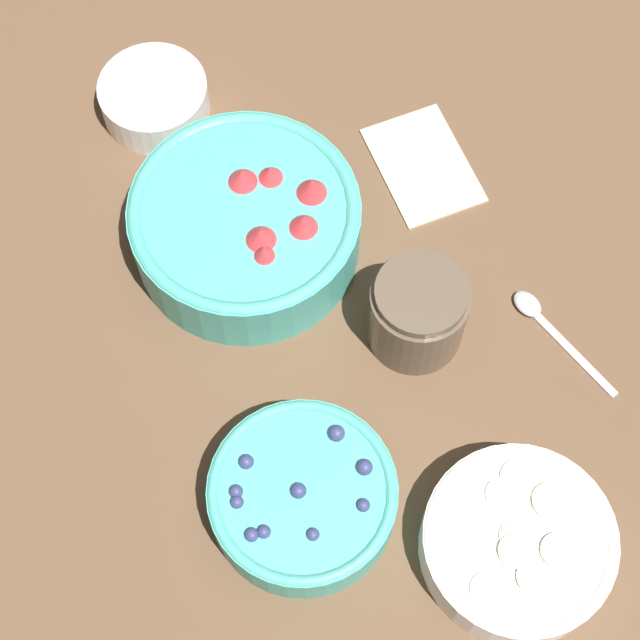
{
  "coord_description": "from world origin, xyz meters",
  "views": [
    {
      "loc": [
        0.47,
        -0.03,
        0.96
      ],
      "look_at": [
        0.05,
        -0.02,
        0.04
      ],
      "focal_mm": 60.0,
      "sensor_mm": 36.0,
      "label": 1
    }
  ],
  "objects_px": {
    "jar_chocolate": "(417,314)",
    "bowl_blueberries": "(303,496)",
    "bowl_cream": "(154,95)",
    "bowl_strawberries": "(246,223)",
    "bowl_bananas": "(518,542)"
  },
  "relations": [
    {
      "from": "jar_chocolate",
      "to": "bowl_blueberries",
      "type": "bearing_deg",
      "value": -34.0
    },
    {
      "from": "bowl_blueberries",
      "to": "bowl_cream",
      "type": "relative_size",
      "value": 1.46
    },
    {
      "from": "bowl_strawberries",
      "to": "bowl_cream",
      "type": "distance_m",
      "value": 0.19
    },
    {
      "from": "bowl_blueberries",
      "to": "bowl_cream",
      "type": "height_order",
      "value": "bowl_blueberries"
    },
    {
      "from": "bowl_cream",
      "to": "jar_chocolate",
      "type": "height_order",
      "value": "jar_chocolate"
    },
    {
      "from": "bowl_blueberries",
      "to": "bowl_bananas",
      "type": "relative_size",
      "value": 0.99
    },
    {
      "from": "bowl_bananas",
      "to": "bowl_cream",
      "type": "relative_size",
      "value": 1.47
    },
    {
      "from": "bowl_strawberries",
      "to": "jar_chocolate",
      "type": "height_order",
      "value": "bowl_strawberries"
    },
    {
      "from": "bowl_bananas",
      "to": "jar_chocolate",
      "type": "bearing_deg",
      "value": -161.61
    },
    {
      "from": "bowl_cream",
      "to": "jar_chocolate",
      "type": "relative_size",
      "value": 1.23
    },
    {
      "from": "bowl_strawberries",
      "to": "jar_chocolate",
      "type": "distance_m",
      "value": 0.19
    },
    {
      "from": "bowl_bananas",
      "to": "bowl_cream",
      "type": "distance_m",
      "value": 0.59
    },
    {
      "from": "bowl_blueberries",
      "to": "bowl_bananas",
      "type": "distance_m",
      "value": 0.19
    },
    {
      "from": "bowl_strawberries",
      "to": "bowl_cream",
      "type": "height_order",
      "value": "bowl_strawberries"
    },
    {
      "from": "bowl_strawberries",
      "to": "bowl_bananas",
      "type": "bearing_deg",
      "value": 35.89
    }
  ]
}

